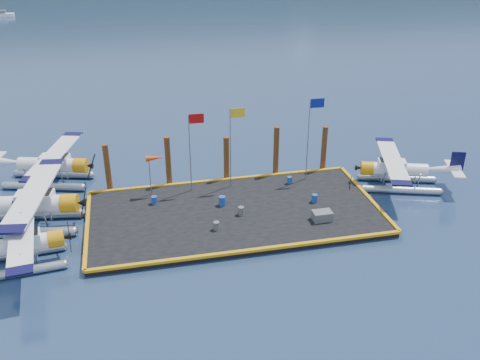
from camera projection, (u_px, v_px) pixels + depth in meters
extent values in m
plane|color=navy|center=(235.00, 216.00, 37.51)|extent=(4000.00, 4000.00, 0.00)
cube|color=black|center=(235.00, 214.00, 37.43)|extent=(20.00, 10.00, 0.40)
cylinder|color=#9BA0A9|center=(15.00, 255.00, 32.79)|extent=(5.67, 1.16, 0.55)
cylinder|color=#9BA0A9|center=(14.00, 273.00, 31.10)|extent=(5.67, 1.16, 0.55)
cylinder|color=white|center=(14.00, 246.00, 31.45)|extent=(4.31, 1.45, 1.00)
cube|color=white|center=(23.00, 240.00, 31.46)|extent=(2.10, 1.21, 0.82)
cube|color=black|center=(27.00, 236.00, 31.46)|extent=(1.37, 1.09, 0.50)
cylinder|color=orange|center=(56.00, 239.00, 32.13)|extent=(1.02, 1.15, 1.06)
cube|color=black|center=(69.00, 237.00, 32.35)|extent=(0.27, 2.02, 1.02)
cube|color=white|center=(21.00, 233.00, 31.26)|extent=(2.25, 8.29, 0.11)
cube|color=black|center=(23.00, 202.00, 34.58)|extent=(1.45, 0.96, 0.12)
cube|color=black|center=(19.00, 271.00, 27.95)|extent=(1.45, 0.96, 0.12)
cylinder|color=#9BA0A9|center=(32.00, 215.00, 37.04)|extent=(6.72, 1.66, 0.65)
cylinder|color=#9BA0A9|center=(22.00, 233.00, 34.92)|extent=(6.72, 1.66, 0.65)
cylinder|color=white|center=(26.00, 205.00, 35.34)|extent=(5.15, 1.94, 1.19)
cube|color=white|center=(35.00, 199.00, 35.21)|extent=(2.53, 1.54, 0.97)
cube|color=black|center=(40.00, 196.00, 35.14)|extent=(1.67, 1.35, 0.59)
cylinder|color=orange|center=(69.00, 203.00, 35.51)|extent=(1.26, 1.40, 1.25)
cube|color=black|center=(83.00, 203.00, 35.56)|extent=(0.43, 2.39, 1.21)
cube|color=white|center=(34.00, 192.00, 34.97)|extent=(3.09, 9.86, 0.13)
cube|color=black|center=(52.00, 162.00, 39.12)|extent=(1.75, 1.21, 0.14)
cube|color=black|center=(11.00, 229.00, 30.82)|extent=(1.75, 1.21, 0.14)
cylinder|color=#9BA0A9|center=(54.00, 174.00, 42.91)|extent=(6.05, 2.23, 0.59)
cylinder|color=#9BA0A9|center=(43.00, 186.00, 40.97)|extent=(6.05, 2.23, 0.59)
cylinder|color=white|center=(48.00, 165.00, 41.34)|extent=(4.71, 2.29, 1.09)
cube|color=white|center=(55.00, 161.00, 41.15)|extent=(2.38, 1.64, 0.89)
cube|color=black|center=(58.00, 159.00, 41.05)|extent=(1.61, 1.37, 0.54)
cylinder|color=orange|center=(81.00, 165.00, 41.20)|extent=(1.26, 1.37, 1.14)
cube|color=black|center=(91.00, 166.00, 41.16)|extent=(0.65, 2.13, 1.11)
cube|color=white|center=(54.00, 155.00, 40.93)|extent=(3.84, 8.95, 0.12)
cube|color=black|center=(73.00, 135.00, 44.72)|extent=(1.67, 1.26, 0.13)
cube|color=black|center=(32.00, 180.00, 37.14)|extent=(1.67, 1.26, 0.13)
cylinder|color=#9BA0A9|center=(401.00, 190.00, 40.46)|extent=(5.61, 2.26, 0.55)
cylinder|color=#9BA0A9|center=(397.00, 178.00, 42.27)|extent=(5.61, 2.26, 0.55)
cylinder|color=white|center=(399.00, 169.00, 40.83)|extent=(4.39, 2.26, 1.01)
cube|color=white|center=(392.00, 165.00, 40.73)|extent=(2.24, 1.58, 0.83)
cube|color=black|center=(388.00, 163.00, 40.67)|extent=(1.52, 1.31, 0.51)
cylinder|color=orange|center=(367.00, 168.00, 41.02)|extent=(1.20, 1.30, 1.07)
cube|color=black|center=(356.00, 168.00, 41.09)|extent=(0.67, 1.97, 1.03)
cube|color=white|center=(392.00, 160.00, 40.52)|extent=(3.83, 8.31, 0.11)
cube|color=black|center=(402.00, 183.00, 37.00)|extent=(1.57, 1.21, 0.12)
cube|color=black|center=(385.00, 140.00, 44.05)|extent=(1.57, 1.21, 0.12)
cube|color=black|center=(457.00, 162.00, 40.12)|extent=(1.00, 0.41, 1.57)
cube|color=white|center=(455.00, 169.00, 40.39)|extent=(1.74, 3.23, 0.09)
cylinder|color=#1B4497|center=(154.00, 200.00, 38.18)|extent=(0.41, 0.41, 0.58)
cylinder|color=#545459|center=(241.00, 211.00, 36.77)|extent=(0.42, 0.42, 0.59)
cylinder|color=#1B4497|center=(315.00, 198.00, 38.40)|extent=(0.42, 0.42, 0.59)
cylinder|color=#545459|center=(216.00, 226.00, 35.03)|extent=(0.40, 0.40, 0.57)
cylinder|color=#1B4497|center=(290.00, 180.00, 41.06)|extent=(0.39, 0.39, 0.56)
cylinder|color=#1B4497|center=(222.00, 201.00, 37.96)|extent=(0.49, 0.49, 0.68)
cube|color=#545459|center=(322.00, 216.00, 36.12)|extent=(1.30, 0.86, 0.65)
cylinder|color=gray|center=(190.00, 154.00, 38.84)|extent=(0.08, 0.08, 6.00)
cube|color=#B50B0C|center=(196.00, 119.00, 37.76)|extent=(1.10, 0.03, 0.70)
cylinder|color=gray|center=(230.00, 149.00, 39.37)|extent=(0.08, 0.08, 6.20)
cube|color=yellow|center=(238.00, 113.00, 38.25)|extent=(1.10, 0.03, 0.70)
cylinder|color=gray|center=(308.00, 140.00, 40.47)|extent=(0.08, 0.08, 6.50)
cube|color=navy|center=(317.00, 103.00, 39.28)|extent=(1.10, 0.03, 0.70)
cylinder|color=gray|center=(150.00, 176.00, 38.93)|extent=(0.07, 0.07, 3.00)
cone|color=#D93E0C|center=(156.00, 158.00, 38.40)|extent=(1.40, 0.44, 0.44)
cylinder|color=#492715|center=(108.00, 169.00, 39.70)|extent=(0.44, 0.44, 4.00)
cylinder|color=#492715|center=(168.00, 163.00, 40.53)|extent=(0.44, 0.44, 4.20)
cylinder|color=#492715|center=(226.00, 160.00, 41.48)|extent=(0.44, 0.44, 3.80)
cylinder|color=#492715|center=(276.00, 153.00, 42.15)|extent=(0.44, 0.44, 4.30)
cylinder|color=#492715|center=(324.00, 150.00, 42.99)|extent=(0.44, 0.44, 4.00)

